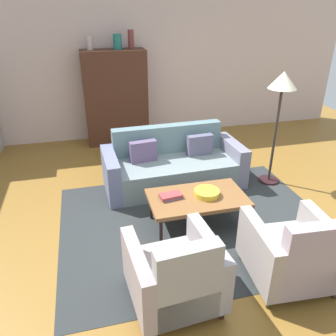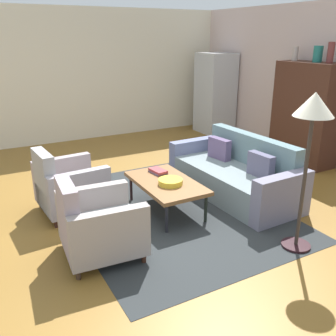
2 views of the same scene
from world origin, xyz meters
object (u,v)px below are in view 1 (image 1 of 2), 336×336
vase_round (117,42)px  fruit_bowl (207,193)px  coffee_table (197,199)px  vase_tall (89,43)px  armchair_right (293,255)px  floor_lamp (282,91)px  couch (172,166)px  cabinet (116,98)px  book_stack (171,196)px  vase_small (131,39)px  armchair_left (176,277)px

vase_round → fruit_bowl: bearing=-78.7°
coffee_table → vase_tall: 3.68m
armchair_right → coffee_table: bearing=121.2°
vase_round → floor_lamp: (2.02, -2.34, -0.49)m
armchair_right → vase_round: vase_round is taller
vase_tall → floor_lamp: size_ratio=0.14×
couch → cabinet: 2.18m
book_stack → vase_round: bearing=93.4°
vase_tall → vase_round: (0.50, 0.00, 0.01)m
vase_tall → vase_round: size_ratio=0.91×
couch → vase_tall: size_ratio=8.74×
coffee_table → couch: bearing=90.1°
fruit_bowl → vase_small: 3.55m
vase_small → floor_lamp: 2.98m
vase_small → book_stack: bearing=-91.1°
vase_round → vase_small: vase_small is taller
cabinet → vase_small: 1.12m
couch → book_stack: 1.19m
book_stack → vase_small: (0.06, 3.14, 1.52)m
vase_round → vase_tall: bearing=180.0°
couch → armchair_left: (-0.59, -2.35, 0.06)m
armchair_right → fruit_bowl: size_ratio=2.79×
couch → vase_tall: (-1.01, 2.00, 1.63)m
couch → book_stack: couch is taller
armchair_right → floor_lamp: 2.46m
couch → floor_lamp: (1.51, -0.34, 1.16)m
armchair_right → vase_round: size_ratio=3.28×
book_stack → vase_small: vase_small is taller
armchair_left → fruit_bowl: size_ratio=2.79×
vase_round → couch: bearing=-75.6°
vase_tall → armchair_right: bearing=-69.7°
cabinet → vase_tall: size_ratio=7.39×
armchair_left → book_stack: bearing=73.2°
armchair_right → fruit_bowl: 1.26m
book_stack → vase_tall: size_ratio=1.18×
coffee_table → vase_tall: vase_tall is taller
armchair_right → book_stack: (-0.92, 1.22, 0.10)m
armchair_right → vase_tall: size_ratio=3.61×
couch → coffee_table: couch is taller
book_stack → floor_lamp: bearing=23.4°
cabinet → vase_small: vase_small is taller
couch → armchair_right: size_ratio=2.42×
armchair_right → vase_tall: vase_tall is taller
armchair_left → cabinet: (-0.02, 4.36, 0.56)m
floor_lamp → vase_tall: bearing=137.1°
fruit_bowl → cabinet: (-0.74, 3.19, 0.44)m
coffee_table → book_stack: book_stack is taller
couch → book_stack: (-0.33, -1.14, 0.16)m
couch → floor_lamp: floor_lamp is taller
fruit_bowl → vase_round: (-0.64, 3.19, 1.48)m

